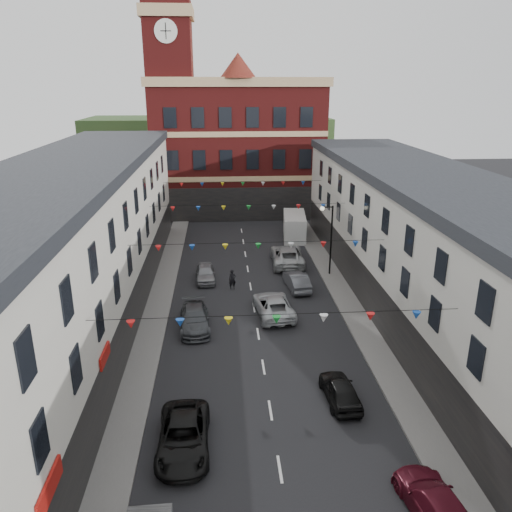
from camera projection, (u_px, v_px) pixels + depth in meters
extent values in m
plane|color=black|center=(263.00, 367.00, 28.43)|extent=(160.00, 160.00, 0.00)
cube|color=#605E5B|center=(146.00, 353.00, 29.82)|extent=(1.80, 64.00, 0.15)
cube|color=#605E5B|center=(372.00, 344.00, 30.76)|extent=(1.80, 64.00, 0.15)
cube|color=silver|center=(45.00, 285.00, 26.94)|extent=(8.00, 56.00, 10.00)
cube|color=black|center=(30.00, 187.00, 25.19)|extent=(8.40, 56.00, 0.70)
cube|color=black|center=(126.00, 338.00, 28.32)|extent=(0.12, 56.00, 3.20)
cube|color=beige|center=(466.00, 282.00, 28.71)|extent=(8.00, 56.00, 9.00)
cube|color=black|center=(478.00, 199.00, 27.12)|extent=(8.40, 56.00, 0.70)
cube|color=black|center=(393.00, 329.00, 29.38)|extent=(0.12, 56.00, 3.20)
cube|color=maroon|center=(237.00, 150.00, 61.80)|extent=(20.00, 12.00, 15.00)
cube|color=tan|center=(237.00, 82.00, 59.19)|extent=(20.60, 12.60, 1.00)
cone|color=maroon|center=(238.00, 65.00, 53.92)|extent=(4.00, 4.00, 2.60)
cube|color=maroon|center=(172.00, 114.00, 57.00)|extent=(5.00, 5.00, 24.00)
cube|color=tan|center=(167.00, 13.00, 53.57)|extent=(5.60, 5.60, 1.20)
cylinder|color=white|center=(166.00, 31.00, 51.82)|extent=(2.40, 0.12, 2.40)
cube|color=#2E5126|center=(209.00, 148.00, 84.97)|extent=(40.00, 14.00, 10.00)
cylinder|color=black|center=(331.00, 241.00, 41.11)|extent=(0.14, 0.14, 6.00)
cylinder|color=black|center=(328.00, 207.00, 40.14)|extent=(0.90, 0.10, 0.10)
sphere|color=beige|center=(322.00, 208.00, 40.14)|extent=(0.36, 0.36, 0.36)
imported|color=black|center=(184.00, 436.00, 21.84)|extent=(2.30, 4.89, 1.35)
imported|color=#3E4146|center=(195.00, 319.00, 32.74)|extent=(2.25, 4.82, 1.36)
imported|color=gray|center=(205.00, 273.00, 40.74)|extent=(1.74, 3.91, 1.31)
imported|color=#4E0F1C|center=(436.00, 505.00, 18.30)|extent=(2.33, 4.69, 1.31)
imported|color=black|center=(340.00, 390.00, 25.18)|extent=(1.72, 3.83, 1.28)
imported|color=#515359|center=(297.00, 281.00, 39.10)|extent=(1.83, 4.18, 1.34)
imported|color=#A6A8AA|center=(287.00, 255.00, 44.42)|extent=(2.96, 6.03, 1.65)
imported|color=#BABDC1|center=(273.00, 305.00, 34.69)|extent=(2.86, 5.34, 1.42)
cube|color=silver|center=(294.00, 226.00, 51.97)|extent=(2.78, 5.88, 2.51)
imported|color=black|center=(232.00, 280.00, 38.99)|extent=(0.64, 0.48, 1.60)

